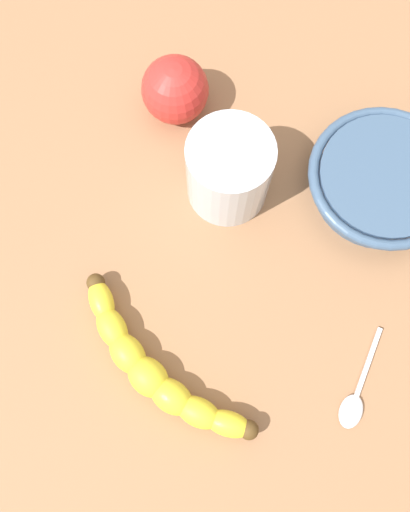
{
  "coord_description": "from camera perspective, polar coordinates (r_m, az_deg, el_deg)",
  "views": [
    {
      "loc": [
        10.97,
        6.51,
        60.22
      ],
      "look_at": [
        -3.42,
        0.01,
        5.0
      ],
      "focal_mm": 36.65,
      "sensor_mm": 36.0,
      "label": 1
    }
  ],
  "objects": [
    {
      "name": "teaspoon",
      "position": [
        0.59,
        15.86,
        -15.39
      ],
      "size": [
        11.21,
        2.42,
        0.8
      ],
      "rotation": [
        0.0,
        0.0,
        0.01
      ],
      "color": "silver",
      "rests_on": "wooden_tabletop"
    },
    {
      "name": "ceramic_bowl",
      "position": [
        0.63,
        18.81,
        7.83
      ],
      "size": [
        17.42,
        17.42,
        4.17
      ],
      "color": "#3D5675",
      "rests_on": "wooden_tabletop"
    },
    {
      "name": "banana",
      "position": [
        0.56,
        -5.6,
        -12.27
      ],
      "size": [
        10.53,
        23.24,
        3.67
      ],
      "rotation": [
        0.0,
        0.0,
        1.24
      ],
      "color": "yellow",
      "rests_on": "wooden_tabletop"
    },
    {
      "name": "smoothie_glass",
      "position": [
        0.58,
        2.62,
        9.18
      ],
      "size": [
        9.39,
        9.39,
        9.8
      ],
      "color": "silver",
      "rests_on": "wooden_tabletop"
    },
    {
      "name": "apple_fruit",
      "position": [
        0.64,
        -3.29,
        17.65
      ],
      "size": [
        7.94,
        7.94,
        7.94
      ],
      "primitive_type": "sphere",
      "color": "red",
      "rests_on": "wooden_tabletop"
    },
    {
      "name": "wooden_tabletop",
      "position": [
        0.6,
        -1.35,
        -3.78
      ],
      "size": [
        120.0,
        120.0,
        3.0
      ],
      "primitive_type": "cube",
      "color": "#966847",
      "rests_on": "ground"
    }
  ]
}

